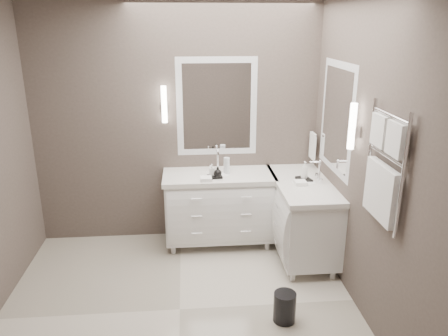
{
  "coord_description": "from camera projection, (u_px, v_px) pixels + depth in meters",
  "views": [
    {
      "loc": [
        0.11,
        -3.33,
        2.45
      ],
      "look_at": [
        0.46,
        0.7,
        1.09
      ],
      "focal_mm": 35.0,
      "sensor_mm": 36.0,
      "label": 1
    }
  ],
  "objects": [
    {
      "name": "mirror_back",
      "position": [
        217.0,
        107.0,
        4.87
      ],
      "size": [
        0.9,
        0.02,
        1.1
      ],
      "color": "white",
      "rests_on": "wall_back"
    },
    {
      "name": "soap_bottle_c",
      "position": [
        305.0,
        170.0,
        4.6
      ],
      "size": [
        0.08,
        0.08,
        0.19
      ],
      "primitive_type": "imported",
      "rotation": [
        0.0,
        0.0,
        0.15
      ],
      "color": "white",
      "rests_on": "amenity_tray_right"
    },
    {
      "name": "wall_right",
      "position": [
        368.0,
        162.0,
        3.62
      ],
      "size": [
        0.01,
        3.0,
        2.7
      ],
      "primitive_type": "cube",
      "color": "#4E443E",
      "rests_on": "floor"
    },
    {
      "name": "wall_back",
      "position": [
        177.0,
        125.0,
        4.91
      ],
      "size": [
        3.2,
        0.01,
        2.7
      ],
      "primitive_type": "cube",
      "color": "#4E443E",
      "rests_on": "floor"
    },
    {
      "name": "amenity_tray_back",
      "position": [
        215.0,
        177.0,
        4.72
      ],
      "size": [
        0.16,
        0.13,
        0.02
      ],
      "primitive_type": "cube",
      "rotation": [
        0.0,
        0.0,
        0.11
      ],
      "color": "black",
      "rests_on": "vanity_back"
    },
    {
      "name": "soap_bottle_b",
      "position": [
        218.0,
        172.0,
        4.68
      ],
      "size": [
        0.09,
        0.09,
        0.11
      ],
      "primitive_type": "imported",
      "rotation": [
        0.0,
        0.0,
        0.03
      ],
      "color": "black",
      "rests_on": "amenity_tray_back"
    },
    {
      "name": "towel_bar_corner",
      "position": [
        313.0,
        145.0,
        4.98
      ],
      "size": [
        0.03,
        0.22,
        0.3
      ],
      "color": "white",
      "rests_on": "wall_right"
    },
    {
      "name": "mirror_right",
      "position": [
        336.0,
        118.0,
        4.31
      ],
      "size": [
        0.02,
        0.9,
        1.1
      ],
      "color": "white",
      "rests_on": "wall_right"
    },
    {
      "name": "amenity_tray_right",
      "position": [
        304.0,
        179.0,
        4.64
      ],
      "size": [
        0.16,
        0.19,
        0.03
      ],
      "primitive_type": "cube",
      "rotation": [
        0.0,
        0.0,
        0.22
      ],
      "color": "black",
      "rests_on": "vanity_right"
    },
    {
      "name": "vanity_back",
      "position": [
        219.0,
        204.0,
        4.96
      ],
      "size": [
        1.24,
        0.59,
        0.97
      ],
      "color": "white",
      "rests_on": "floor"
    },
    {
      "name": "sconce_right",
      "position": [
        352.0,
        127.0,
        3.75
      ],
      "size": [
        0.06,
        0.06,
        0.4
      ],
      "color": "white",
      "rests_on": "wall_right"
    },
    {
      "name": "waste_bin",
      "position": [
        285.0,
        307.0,
        3.73
      ],
      "size": [
        0.19,
        0.19,
        0.27
      ],
      "primitive_type": "cylinder",
      "rotation": [
        0.0,
        0.0,
        -0.0
      ],
      "color": "black",
      "rests_on": "floor"
    },
    {
      "name": "floor",
      "position": [
        180.0,
        310.0,
        3.92
      ],
      "size": [
        3.2,
        3.0,
        0.01
      ],
      "primitive_type": "cube",
      "color": "beige",
      "rests_on": "ground"
    },
    {
      "name": "sconce_back",
      "position": [
        164.0,
        105.0,
        4.75
      ],
      "size": [
        0.06,
        0.06,
        0.4
      ],
      "color": "white",
      "rests_on": "wall_back"
    },
    {
      "name": "vanity_right",
      "position": [
        302.0,
        213.0,
        4.72
      ],
      "size": [
        0.59,
        1.24,
        0.97
      ],
      "color": "white",
      "rests_on": "floor"
    },
    {
      "name": "towel_ladder",
      "position": [
        384.0,
        173.0,
        3.23
      ],
      "size": [
        0.06,
        0.58,
        0.9
      ],
      "color": "white",
      "rests_on": "wall_right"
    },
    {
      "name": "wall_front",
      "position": [
        168.0,
        266.0,
        2.07
      ],
      "size": [
        3.2,
        0.01,
        2.7
      ],
      "primitive_type": "cube",
      "color": "#4E443E",
      "rests_on": "floor"
    },
    {
      "name": "soap_bottle_a",
      "position": [
        212.0,
        170.0,
        4.72
      ],
      "size": [
        0.06,
        0.06,
        0.12
      ],
      "primitive_type": "imported",
      "rotation": [
        0.0,
        0.0,
        0.06
      ],
      "color": "white",
      "rests_on": "amenity_tray_back"
    },
    {
      "name": "water_bottle",
      "position": [
        227.0,
        166.0,
        4.81
      ],
      "size": [
        0.07,
        0.07,
        0.19
      ],
      "primitive_type": "cylinder",
      "rotation": [
        0.0,
        0.0,
        0.02
      ],
      "color": "silver",
      "rests_on": "vanity_back"
    }
  ]
}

